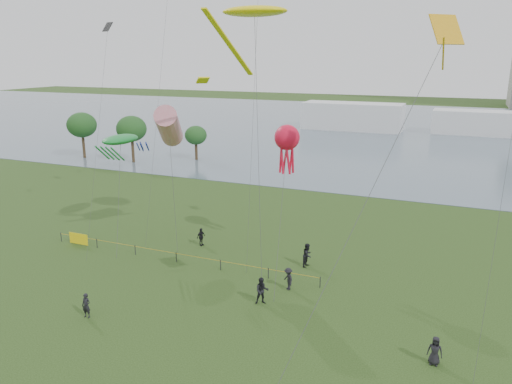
% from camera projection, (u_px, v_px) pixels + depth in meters
% --- Properties ---
extents(lake, '(400.00, 120.00, 0.08)m').
position_uv_depth(lake, '(409.00, 130.00, 113.04)').
color(lake, slate).
rests_on(lake, ground_plane).
extents(pavilion_left, '(22.00, 8.00, 6.00)m').
position_uv_depth(pavilion_left, '(352.00, 116.00, 112.28)').
color(pavilion_left, white).
rests_on(pavilion_left, ground_plane).
extents(pavilion_right, '(18.00, 7.00, 5.00)m').
position_uv_depth(pavilion_right, '(477.00, 123.00, 105.39)').
color(pavilion_right, white).
rests_on(pavilion_right, ground_plane).
extents(trees, '(21.89, 9.71, 7.40)m').
position_uv_depth(trees, '(121.00, 128.00, 78.69)').
color(trees, '#3B2B1A').
rests_on(trees, ground_plane).
extents(fence, '(24.07, 0.07, 1.05)m').
position_uv_depth(fence, '(114.00, 245.00, 42.55)').
color(fence, black).
rests_on(fence, ground_plane).
extents(spectator_a, '(1.14, 1.06, 1.87)m').
position_uv_depth(spectator_a, '(262.00, 291.00, 33.39)').
color(spectator_a, black).
rests_on(spectator_a, ground_plane).
extents(spectator_b, '(1.18, 1.19, 1.65)m').
position_uv_depth(spectator_b, '(288.00, 279.00, 35.46)').
color(spectator_b, black).
rests_on(spectator_b, ground_plane).
extents(spectator_c, '(0.63, 1.01, 1.60)m').
position_uv_depth(spectator_c, '(201.00, 237.00, 43.75)').
color(spectator_c, black).
rests_on(spectator_c, ground_plane).
extents(spectator_d, '(0.81, 0.54, 1.64)m').
position_uv_depth(spectator_d, '(435.00, 351.00, 26.81)').
color(spectator_d, black).
rests_on(spectator_d, ground_plane).
extents(spectator_f, '(0.62, 0.43, 1.63)m').
position_uv_depth(spectator_f, '(86.00, 306.00, 31.66)').
color(spectator_f, black).
rests_on(spectator_f, ground_plane).
extents(spectator_g, '(0.86, 1.03, 1.91)m').
position_uv_depth(spectator_g, '(308.00, 255.00, 39.36)').
color(spectator_g, black).
rests_on(spectator_g, ground_plane).
extents(kite_stingray, '(5.50, 10.02, 19.62)m').
position_uv_depth(kite_stingray, '(254.00, 12.00, 35.71)').
color(kite_stingray, '#3F3F42').
extents(kite_windsock, '(4.28, 5.15, 12.47)m').
position_uv_depth(kite_windsock, '(169.00, 127.00, 40.96)').
color(kite_windsock, '#3F3F42').
extents(kite_creature, '(4.19, 7.56, 9.32)m').
position_uv_depth(kite_creature, '(120.00, 140.00, 44.74)').
color(kite_creature, '#3F3F42').
extents(kite_octopus, '(3.25, 9.64, 10.88)m').
position_uv_depth(kite_octopus, '(287.00, 139.00, 39.78)').
color(kite_octopus, '#3F3F42').
extents(kite_delta, '(6.69, 10.58, 17.86)m').
position_uv_depth(kite_delta, '(437.00, 52.00, 20.93)').
color(kite_delta, '#3F3F42').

